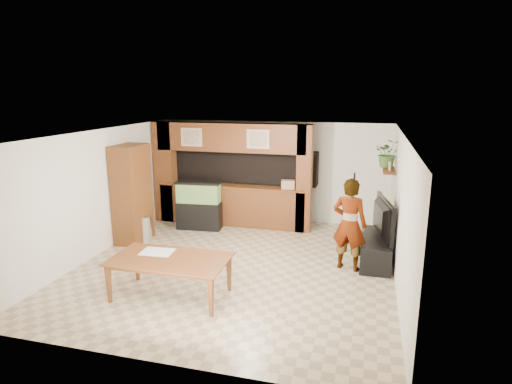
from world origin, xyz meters
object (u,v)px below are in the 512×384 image
(pantry_cabinet, at_px, (132,194))
(aquarium, at_px, (199,206))
(dining_table, at_px, (170,279))
(television, at_px, (377,218))
(person, at_px, (349,224))

(pantry_cabinet, distance_m, aquarium, 1.71)
(aquarium, relative_size, dining_table, 0.62)
(pantry_cabinet, bearing_deg, dining_table, -49.22)
(dining_table, bearing_deg, aquarium, 104.09)
(television, height_order, dining_table, television)
(aquarium, distance_m, television, 4.38)
(pantry_cabinet, height_order, aquarium, pantry_cabinet)
(person, xyz_separation_m, dining_table, (-2.80, -1.98, -0.56))
(aquarium, bearing_deg, dining_table, -80.59)
(person, bearing_deg, pantry_cabinet, 9.18)
(pantry_cabinet, xyz_separation_m, person, (4.83, -0.38, -0.21))
(aquarium, xyz_separation_m, person, (3.72, -1.56, 0.31))
(pantry_cabinet, relative_size, person, 1.23)
(aquarium, height_order, television, television)
(aquarium, distance_m, dining_table, 3.67)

